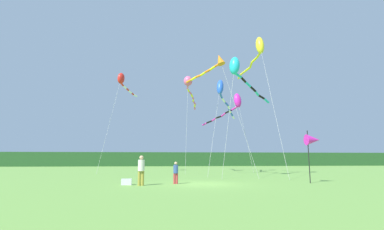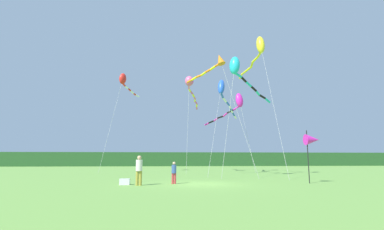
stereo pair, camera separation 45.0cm
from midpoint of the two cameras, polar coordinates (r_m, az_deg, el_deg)
name	(u,v)px [view 2 (the right image)]	position (r m, az deg, el deg)	size (l,w,h in m)	color
ground_plane	(201,184)	(17.90, 2.55, -13.45)	(120.00, 120.00, 0.00)	#6B9E42
distant_treeline	(175,159)	(62.72, -3.09, -8.70)	(108.00, 3.38, 2.89)	#234C23
person_adult	(139,169)	(17.07, -9.65, -10.39)	(0.37, 0.37, 1.69)	olive
person_child	(174,171)	(17.94, -2.86, -11.07)	(0.29, 0.29, 1.32)	#B23338
cooler_box	(125,182)	(17.65, -12.41, -12.75)	(0.59, 0.36, 0.36)	silver
banner_flag_pole	(312,140)	(19.96, 23.23, -4.58)	(0.90, 0.70, 3.29)	black
kite_magenta	(236,103)	(35.52, 9.02, 2.29)	(4.59, 7.72, 9.41)	#B2B2B2
kite_blue	(223,92)	(31.18, 6.60, 4.50)	(5.38, 11.21, 9.90)	#B2B2B2
kite_yellow	(259,49)	(28.30, 13.46, 12.56)	(1.13, 9.52, 12.80)	#B2B2B2
kite_red	(124,81)	(34.94, -12.92, 6.61)	(3.40, 6.11, 11.48)	#B2B2B2
kite_orange	(216,63)	(26.45, 5.21, 10.12)	(5.22, 5.46, 10.82)	#B2B2B2
kite_cyan	(238,70)	(25.55, 9.58, 8.79)	(6.13, 5.67, 10.22)	#B2B2B2
kite_rainbow	(190,85)	(32.79, 0.05, 5.95)	(2.25, 8.61, 10.65)	#B2B2B2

